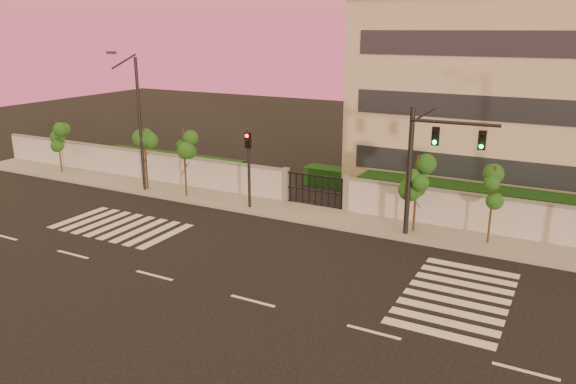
% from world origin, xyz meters
% --- Properties ---
extents(ground, '(120.00, 120.00, 0.00)m').
position_xyz_m(ground, '(0.00, 0.00, 0.00)').
color(ground, black).
rests_on(ground, ground).
extents(sidewalk, '(60.00, 3.00, 0.15)m').
position_xyz_m(sidewalk, '(0.00, 10.50, 0.07)').
color(sidewalk, gray).
rests_on(sidewalk, ground).
extents(perimeter_wall, '(60.00, 0.36, 2.20)m').
position_xyz_m(perimeter_wall, '(0.10, 12.00, 1.07)').
color(perimeter_wall, '#B1B4B8').
rests_on(perimeter_wall, ground).
extents(hedge_row, '(41.00, 4.25, 1.80)m').
position_xyz_m(hedge_row, '(1.17, 14.74, 0.82)').
color(hedge_row, '#12330F').
rests_on(hedge_row, ground).
extents(institutional_building, '(24.40, 12.40, 12.25)m').
position_xyz_m(institutional_building, '(9.00, 21.99, 6.16)').
color(institutional_building, beige).
rests_on(institutional_building, ground).
extents(road_markings, '(57.00, 7.62, 0.02)m').
position_xyz_m(road_markings, '(-1.58, 3.76, 0.01)').
color(road_markings, silver).
rests_on(road_markings, ground).
extents(street_tree_a, '(1.34, 1.06, 3.90)m').
position_xyz_m(street_tree_a, '(-22.98, 10.59, 2.87)').
color(street_tree_a, '#382314').
rests_on(street_tree_a, ground).
extents(street_tree_b, '(1.55, 1.23, 4.12)m').
position_xyz_m(street_tree_b, '(-14.31, 10.12, 3.04)').
color(street_tree_b, '#382314').
rests_on(street_tree_b, ground).
extents(street_tree_c, '(1.52, 1.21, 4.40)m').
position_xyz_m(street_tree_c, '(-10.98, 9.95, 3.24)').
color(street_tree_c, '#382314').
rests_on(street_tree_c, ground).
extents(street_tree_d, '(1.49, 1.19, 4.17)m').
position_xyz_m(street_tree_d, '(3.44, 10.46, 3.08)').
color(street_tree_d, '#382314').
rests_on(street_tree_d, ground).
extents(street_tree_e, '(1.35, 1.07, 4.02)m').
position_xyz_m(street_tree_e, '(7.15, 10.53, 2.96)').
color(street_tree_e, '#382314').
rests_on(street_tree_e, ground).
extents(traffic_signal_main, '(4.23, 0.44, 6.68)m').
position_xyz_m(traffic_signal_main, '(4.01, 9.85, 4.22)').
color(traffic_signal_main, black).
rests_on(traffic_signal_main, ground).
extents(traffic_signal_secondary, '(0.37, 0.35, 4.79)m').
position_xyz_m(traffic_signal_secondary, '(-6.26, 9.82, 3.04)').
color(traffic_signal_secondary, black).
rests_on(traffic_signal_secondary, ground).
extents(streetlight_west, '(0.54, 2.17, 9.02)m').
position_xyz_m(streetlight_west, '(-14.29, 9.59, 4.87)').
color(streetlight_west, black).
rests_on(streetlight_west, ground).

